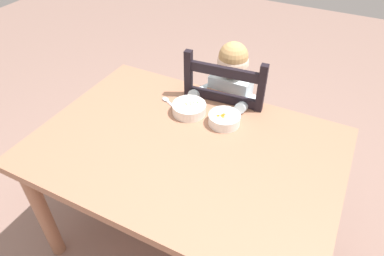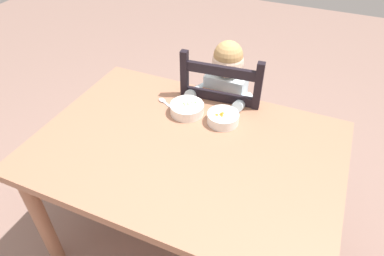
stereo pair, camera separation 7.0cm
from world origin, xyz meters
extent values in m
plane|color=#8A6B60|center=(0.00, 0.00, 0.00)|extent=(8.00, 8.00, 0.00)
cube|color=#A56F53|center=(0.00, 0.00, 0.70)|extent=(1.35, 0.94, 0.04)
cylinder|color=#A56F53|center=(-0.60, -0.40, 0.34)|extent=(0.07, 0.07, 0.68)
cylinder|color=#A56F53|center=(-0.60, 0.40, 0.34)|extent=(0.07, 0.07, 0.68)
cylinder|color=#A56F53|center=(0.60, 0.40, 0.34)|extent=(0.07, 0.07, 0.68)
cube|color=black|center=(0.00, 0.57, 0.46)|extent=(0.46, 0.46, 0.02)
cube|color=black|center=(0.17, 0.78, 0.22)|extent=(0.04, 0.04, 0.45)
cube|color=black|center=(-0.21, 0.74, 0.22)|extent=(0.04, 0.04, 0.45)
cube|color=black|center=(0.21, 0.40, 0.22)|extent=(0.04, 0.04, 0.45)
cube|color=black|center=(-0.17, 0.37, 0.22)|extent=(0.04, 0.04, 0.45)
cube|color=black|center=(0.21, 0.40, 0.72)|extent=(0.04, 0.04, 0.51)
cube|color=black|center=(-0.17, 0.37, 0.72)|extent=(0.04, 0.04, 0.51)
cube|color=black|center=(0.02, 0.38, 0.90)|extent=(0.36, 0.06, 0.05)
cube|color=black|center=(0.02, 0.38, 0.75)|extent=(0.36, 0.06, 0.05)
cube|color=silver|center=(0.00, 0.54, 0.63)|extent=(0.22, 0.14, 0.32)
sphere|color=beige|center=(0.00, 0.54, 0.87)|extent=(0.17, 0.17, 0.17)
sphere|color=tan|center=(0.00, 0.54, 0.90)|extent=(0.16, 0.16, 0.16)
cylinder|color=#3F4C72|center=(-0.06, 0.42, 0.23)|extent=(0.07, 0.07, 0.47)
cylinder|color=#3F4C72|center=(0.05, 0.42, 0.23)|extent=(0.07, 0.07, 0.47)
cylinder|color=silver|center=(-0.13, 0.44, 0.71)|extent=(0.06, 0.24, 0.13)
cylinder|color=silver|center=(0.13, 0.44, 0.71)|extent=(0.06, 0.24, 0.13)
cylinder|color=white|center=(-0.10, 0.22, 0.75)|extent=(0.17, 0.17, 0.05)
cylinder|color=white|center=(-0.10, 0.22, 0.72)|extent=(0.08, 0.08, 0.01)
cylinder|color=green|center=(-0.10, 0.22, 0.75)|extent=(0.14, 0.14, 0.03)
sphere|color=#489142|center=(-0.08, 0.24, 0.77)|extent=(0.01, 0.01, 0.01)
sphere|color=green|center=(-0.09, 0.22, 0.77)|extent=(0.01, 0.01, 0.01)
sphere|color=green|center=(-0.10, 0.23, 0.77)|extent=(0.01, 0.01, 0.01)
sphere|color=green|center=(-0.11, 0.22, 0.77)|extent=(0.01, 0.01, 0.01)
sphere|color=green|center=(-0.07, 0.25, 0.77)|extent=(0.01, 0.01, 0.01)
sphere|color=#529C2E|center=(-0.10, 0.21, 0.77)|extent=(0.01, 0.01, 0.01)
cylinder|color=white|center=(0.09, 0.22, 0.75)|extent=(0.15, 0.15, 0.05)
cylinder|color=white|center=(0.09, 0.22, 0.72)|extent=(0.07, 0.07, 0.01)
cylinder|color=orange|center=(0.09, 0.22, 0.75)|extent=(0.12, 0.12, 0.03)
cube|color=orange|center=(0.07, 0.20, 0.77)|extent=(0.02, 0.02, 0.01)
cube|color=orange|center=(0.08, 0.21, 0.77)|extent=(0.02, 0.02, 0.01)
cube|color=orange|center=(0.09, 0.20, 0.77)|extent=(0.02, 0.02, 0.01)
cube|color=orange|center=(0.09, 0.22, 0.77)|extent=(0.02, 0.02, 0.01)
cube|color=silver|center=(-0.20, 0.23, 0.72)|extent=(0.09, 0.06, 0.00)
ellipsoid|color=silver|center=(-0.26, 0.26, 0.73)|extent=(0.05, 0.05, 0.01)
camera|label=1|loc=(0.54, -0.99, 1.75)|focal=32.00mm
camera|label=2|loc=(0.47, -1.02, 1.75)|focal=32.00mm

